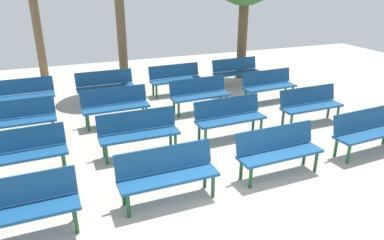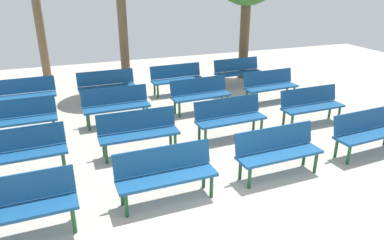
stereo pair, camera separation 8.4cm
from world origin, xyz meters
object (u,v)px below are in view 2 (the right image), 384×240
(bench_r0_c3, at_px, (368,130))
(bench_r2_c3, at_px, (270,84))
(bench_r0_c0, at_px, (16,204))
(bench_r3_c2, at_px, (177,77))
(bench_r1_c1, at_px, (138,130))
(bench_r2_c1, at_px, (116,103))
(bench_r3_c1, at_px, (107,84))
(bench_r3_c0, at_px, (24,93))
(bench_r2_c2, at_px, (200,93))
(bench_r0_c1, at_px, (166,171))
(tree_0, at_px, (40,27))
(bench_r1_c2, at_px, (230,116))
(bench_r1_c3, at_px, (311,104))
(bench_r2_c0, at_px, (18,117))
(bench_r0_c2, at_px, (278,149))
(bench_r3_c3, at_px, (238,70))
(bench_r1_c0, at_px, (20,150))

(bench_r0_c3, xyz_separation_m, bench_r2_c3, (-0.11, 3.52, 0.00))
(bench_r0_c0, relative_size, bench_r3_c2, 1.00)
(bench_r1_c1, height_order, bench_r2_c3, same)
(bench_r2_c1, relative_size, bench_r3_c1, 1.01)
(bench_r0_c0, xyz_separation_m, bench_r1_c1, (2.11, 1.91, 0.00))
(bench_r3_c0, distance_m, bench_r3_c1, 2.17)
(bench_r1_c1, height_order, bench_r2_c2, same)
(bench_r2_c1, xyz_separation_m, bench_r3_c1, (0.02, 1.76, 0.00))
(bench_r0_c1, distance_m, bench_r2_c1, 3.55)
(bench_r2_c1, bearing_deg, tree_0, 105.97)
(bench_r0_c0, distance_m, tree_0, 8.94)
(bench_r1_c2, relative_size, bench_r1_c3, 1.01)
(bench_r2_c0, relative_size, bench_r3_c1, 1.00)
(bench_r2_c1, bearing_deg, bench_r2_c2, 0.43)
(bench_r0_c3, relative_size, bench_r2_c0, 1.01)
(bench_r0_c2, height_order, bench_r2_c2, same)
(bench_r0_c0, bearing_deg, bench_r3_c3, 40.13)
(bench_r1_c3, xyz_separation_m, bench_r2_c0, (-6.61, 1.50, 0.00))
(bench_r2_c3, height_order, bench_r3_c0, same)
(bench_r1_c0, xyz_separation_m, bench_r2_c1, (2.02, 1.92, 0.00))
(bench_r0_c3, xyz_separation_m, bench_r1_c0, (-6.52, 1.45, 0.00))
(bench_r0_c0, xyz_separation_m, bench_r3_c2, (4.08, 5.47, 0.00))
(bench_r3_c2, bearing_deg, tree_0, 135.59)
(bench_r0_c0, distance_m, bench_r0_c3, 6.46)
(bench_r3_c3, bearing_deg, bench_r3_c2, -179.38)
(bench_r0_c3, distance_m, bench_r2_c1, 5.63)
(bench_r1_c0, bearing_deg, bench_r0_c0, -90.59)
(bench_r1_c3, relative_size, bench_r3_c3, 1.00)
(bench_r0_c1, height_order, tree_0, tree_0)
(bench_r0_c2, xyz_separation_m, bench_r3_c2, (-0.18, 5.26, 0.00))
(bench_r2_c3, height_order, bench_r3_c3, same)
(bench_r0_c0, bearing_deg, bench_r2_c0, 91.64)
(bench_r3_c3, bearing_deg, bench_r2_c0, -164.93)
(bench_r1_c1, bearing_deg, bench_r2_c2, 41.31)
(bench_r1_c2, xyz_separation_m, bench_r2_c0, (-4.40, 1.54, 0.00))
(bench_r0_c1, bearing_deg, bench_r3_c0, 112.92)
(bench_r0_c0, bearing_deg, bench_r2_c1, 60.34)
(bench_r1_c3, relative_size, bench_r3_c2, 1.00)
(bench_r3_c2, xyz_separation_m, tree_0, (-3.79, 3.38, 1.26))
(bench_r0_c0, height_order, bench_r0_c1, same)
(bench_r1_c3, bearing_deg, bench_r1_c0, -179.33)
(bench_r2_c0, bearing_deg, bench_r2_c1, 2.63)
(bench_r0_c2, xyz_separation_m, tree_0, (-3.97, 8.64, 1.26))
(bench_r2_c0, relative_size, bench_r3_c3, 0.99)
(bench_r2_c1, relative_size, tree_0, 0.46)
(bench_r2_c1, bearing_deg, bench_r3_c0, 140.33)
(bench_r3_c0, bearing_deg, bench_r1_c1, -57.94)
(bench_r2_c0, distance_m, bench_r3_c2, 4.71)
(bench_r0_c2, bearing_deg, bench_r2_c1, 121.51)
(bench_r0_c3, bearing_deg, bench_r2_c1, 139.25)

